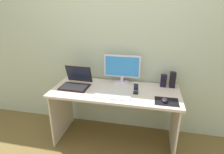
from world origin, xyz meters
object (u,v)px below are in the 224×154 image
at_px(laptop, 76,83).
at_px(phone_in_dock, 136,90).
at_px(speaker_near_monitor, 163,81).
at_px(mouse, 165,100).
at_px(keyboard_external, 112,97).
at_px(speaker_right, 173,80).
at_px(monitor, 122,68).

relative_size(laptop, phone_in_dock, 2.56).
relative_size(speaker_near_monitor, mouse, 1.55).
xyz_separation_m(speaker_near_monitor, keyboard_external, (-0.57, -0.43, -0.07)).
relative_size(mouse, phone_in_dock, 0.73).
relative_size(speaker_right, laptop, 0.56).
xyz_separation_m(laptop, mouse, (1.08, -0.19, -0.03)).
distance_m(keyboard_external, mouse, 0.57).
bearing_deg(keyboard_external, phone_in_dock, 31.73).
bearing_deg(monitor, mouse, -38.50).
relative_size(keyboard_external, phone_in_dock, 3.06).
bearing_deg(laptop, keyboard_external, -21.67).
bearing_deg(laptop, mouse, -10.00).
bearing_deg(speaker_right, keyboard_external, -147.72).
height_order(monitor, keyboard_external, monitor).
bearing_deg(speaker_near_monitor, laptop, -168.24).
height_order(monitor, phone_in_dock, monitor).
xyz_separation_m(speaker_near_monitor, laptop, (-1.08, -0.22, -0.03)).
distance_m(monitor, speaker_near_monitor, 0.55).
relative_size(speaker_near_monitor, phone_in_dock, 1.12).
distance_m(monitor, keyboard_external, 0.48).
xyz_separation_m(monitor, laptop, (-0.55, -0.23, -0.15)).
height_order(keyboard_external, mouse, mouse).
distance_m(speaker_right, speaker_near_monitor, 0.11).
height_order(laptop, mouse, laptop).
relative_size(monitor, speaker_near_monitor, 3.03).
bearing_deg(phone_in_dock, speaker_right, 32.59).
bearing_deg(phone_in_dock, mouse, -24.00).
relative_size(monitor, keyboard_external, 1.12).
bearing_deg(speaker_right, phone_in_dock, -147.41).
bearing_deg(keyboard_external, speaker_right, 32.26).
bearing_deg(laptop, phone_in_dock, -3.61).
bearing_deg(laptop, speaker_right, 10.72).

